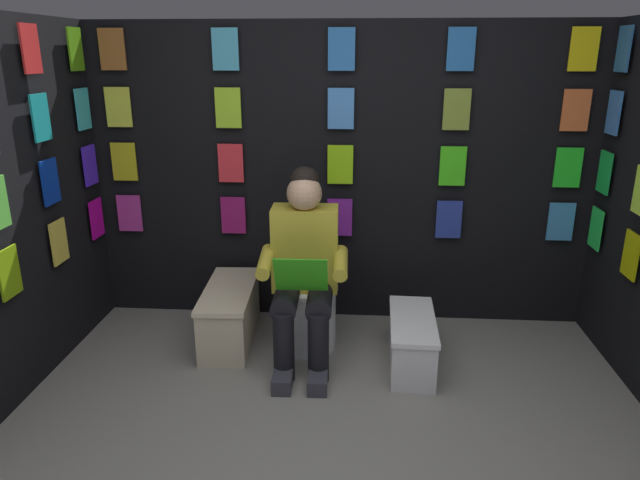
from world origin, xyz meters
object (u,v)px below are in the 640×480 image
Objects in this scene: toilet at (307,295)px; person_reading at (304,268)px; comic_longbox_far at (412,342)px; comic_longbox_near at (230,314)px.

person_reading is at bearing 89.82° from toilet.
comic_longbox_near is at bearing -9.91° from comic_longbox_far.
comic_longbox_near is at bearing -21.87° from person_reading.
toilet is 0.35m from person_reading.
comic_longbox_far is at bearing 156.11° from toilet.
person_reading is 0.68m from comic_longbox_near.
person_reading is 1.53× the size of comic_longbox_near.
toilet is at bearing -20.83° from comic_longbox_far.
toilet reaches higher than comic_longbox_near.
comic_longbox_far is (-1.17, 0.24, -0.03)m from comic_longbox_near.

